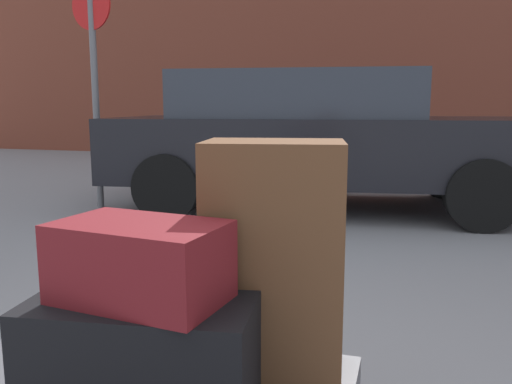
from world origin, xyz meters
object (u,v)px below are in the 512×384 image
object	(u,v)px
parked_car	(316,137)
no_parking_sign	(94,70)
duffel_bag_maroon_topmost_pile	(140,262)
suitcase_brown_rear_right	(274,261)
duffel_bag_black_stacked_top	(144,356)

from	to	relation	value
parked_car	no_parking_sign	size ratio (longest dim) A/B	1.92
duffel_bag_maroon_topmost_pile	no_parking_sign	world-z (taller)	no_parking_sign
suitcase_brown_rear_right	no_parking_sign	distance (m)	4.58
duffel_bag_black_stacked_top	suitcase_brown_rear_right	bearing A→B (deg)	38.83
no_parking_sign	duffel_bag_black_stacked_top	bearing A→B (deg)	-55.80
duffel_bag_maroon_topmost_pile	no_parking_sign	size ratio (longest dim) A/B	0.17
suitcase_brown_rear_right	no_parking_sign	bearing A→B (deg)	118.67
suitcase_brown_rear_right	no_parking_sign	size ratio (longest dim) A/B	0.28
suitcase_brown_rear_right	duffel_bag_maroon_topmost_pile	world-z (taller)	suitcase_brown_rear_right
parked_car	no_parking_sign	bearing A→B (deg)	-164.02
suitcase_brown_rear_right	no_parking_sign	xyz separation A→B (m)	(-2.83, 3.51, 0.78)
suitcase_brown_rear_right	duffel_bag_maroon_topmost_pile	distance (m)	0.37
duffel_bag_black_stacked_top	suitcase_brown_rear_right	distance (m)	0.41
duffel_bag_maroon_topmost_pile	no_parking_sign	xyz separation A→B (m)	(-2.57, 3.78, 0.73)
duffel_bag_maroon_topmost_pile	duffel_bag_black_stacked_top	bearing A→B (deg)	0.00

